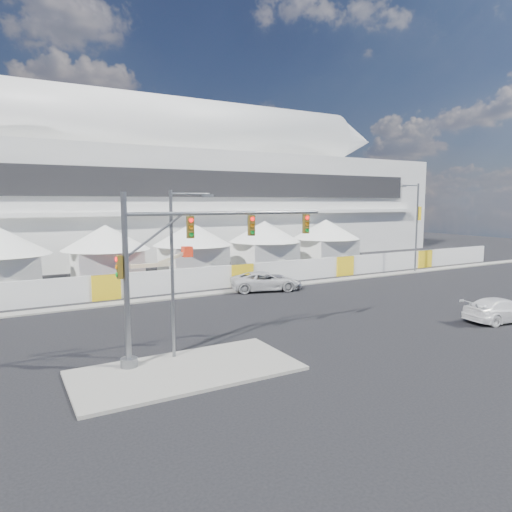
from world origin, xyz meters
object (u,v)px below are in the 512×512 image
sedan_silver (278,282)px  pickup_curb (265,281)px  pickup_near (501,310)px  streetlight_curb (415,221)px  streetlight_median (176,262)px  boom_lift (146,276)px  traffic_mast (174,268)px

sedan_silver → pickup_curb: pickup_curb is taller
pickup_near → streetlight_curb: size_ratio=0.55×
pickup_curb → streetlight_curb: streetlight_curb is taller
sedan_silver → streetlight_curb: 18.82m
pickup_near → streetlight_median: 21.14m
pickup_near → pickup_curb: bearing=34.5°
sedan_silver → boom_lift: size_ratio=0.61×
boom_lift → sedan_silver: bearing=-35.0°
pickup_near → traffic_mast: 21.29m
pickup_near → traffic_mast: bearing=89.5°
traffic_mast → pickup_curb: bearing=45.8°
pickup_curb → sedan_silver: bearing=-85.3°
sedan_silver → boom_lift: bearing=77.9°
sedan_silver → boom_lift: boom_lift is taller
traffic_mast → streetlight_curb: 34.96m
sedan_silver → traffic_mast: bearing=156.9°
streetlight_median → boom_lift: size_ratio=1.18×
pickup_curb → streetlight_median: 18.28m
traffic_mast → boom_lift: size_ratio=1.61×
sedan_silver → pickup_near: bearing=-132.8°
pickup_curb → pickup_near: 18.11m
traffic_mast → boom_lift: (4.23, 19.89, -3.64)m
pickup_curb → streetlight_median: size_ratio=0.74×
streetlight_curb → boom_lift: 28.80m
boom_lift → streetlight_curb: bearing=-10.8°
traffic_mast → streetlight_curb: (32.03, 13.96, 0.97)m
pickup_curb → boom_lift: 10.89m
streetlight_median → streetlight_curb: 34.61m
traffic_mast → streetlight_median: 0.44m
pickup_curb → traffic_mast: bearing=152.3°
pickup_curb → pickup_near: bearing=-137.3°
pickup_near → streetlight_curb: bearing=-25.2°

